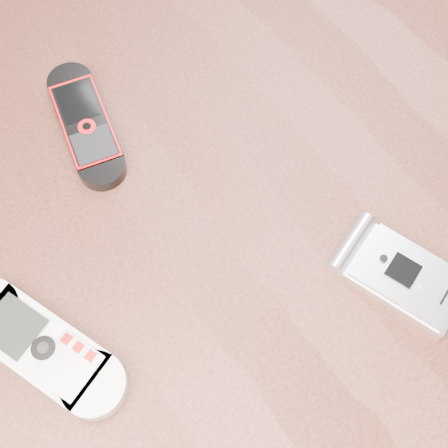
% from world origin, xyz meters
% --- Properties ---
extents(ground, '(4.00, 4.00, 0.00)m').
position_xyz_m(ground, '(0.00, 0.00, 0.00)').
color(ground, '#472B19').
rests_on(ground, ground).
extents(table, '(1.20, 0.80, 0.75)m').
position_xyz_m(table, '(0.00, 0.00, 0.64)').
color(table, black).
rests_on(table, ground).
extents(nokia_white, '(0.10, 0.16, 0.02)m').
position_xyz_m(nokia_white, '(-0.16, 0.00, 0.76)').
color(nokia_white, silver).
rests_on(nokia_white, table).
extents(nokia_black_red, '(0.07, 0.14, 0.01)m').
position_xyz_m(nokia_black_red, '(-0.03, 0.15, 0.76)').
color(nokia_black_red, black).
rests_on(nokia_black_red, table).
extents(motorola_razr, '(0.08, 0.12, 0.02)m').
position_xyz_m(motorola_razr, '(0.09, -0.12, 0.76)').
color(motorola_razr, silver).
rests_on(motorola_razr, table).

